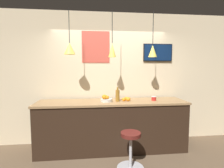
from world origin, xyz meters
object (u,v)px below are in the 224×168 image
spread_jar (154,98)px  mounted_tv (158,53)px  juice_bottle (118,95)px  fruit_bowl (106,99)px  bar_stool (131,147)px

spread_jar → mounted_tv: mounted_tv is taller
spread_jar → juice_bottle: bearing=180.0°
fruit_bowl → juice_bottle: juice_bottle is taller
spread_jar → mounted_tv: 1.10m
bar_stool → spread_jar: bearing=48.1°
bar_stool → mounted_tv: size_ratio=0.94×
bar_stool → spread_jar: spread_jar is taller
fruit_bowl → juice_bottle: 0.25m
bar_stool → fruit_bowl: 1.06m
fruit_bowl → mounted_tv: mounted_tv is taller
juice_bottle → spread_jar: size_ratio=2.98×
bar_stool → mounted_tv: (0.87, 1.16, 1.66)m
juice_bottle → spread_jar: 0.76m
bar_stool → spread_jar: (0.64, 0.71, 0.68)m
juice_bottle → spread_jar: (0.76, 0.00, -0.08)m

